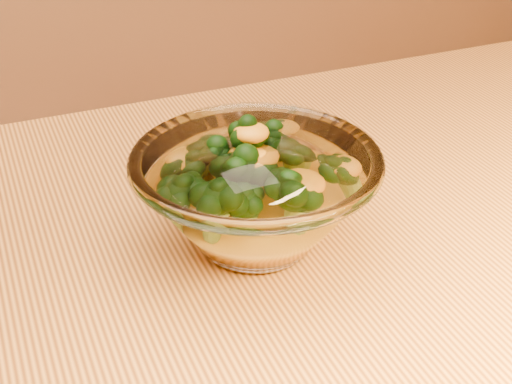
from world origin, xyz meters
TOP-DOWN VIEW (x-y plane):
  - glass_bowl at (-0.05, 0.09)m, footprint 0.19×0.19m
  - cheese_sauce at (-0.05, 0.09)m, footprint 0.11×0.11m
  - broccoli_heap at (-0.05, 0.10)m, footprint 0.14×0.13m

SIDE VIEW (x-z plane):
  - cheese_sauce at x=-0.05m, z-range 0.76..0.79m
  - glass_bowl at x=-0.05m, z-range 0.75..0.84m
  - broccoli_heap at x=-0.05m, z-range 0.77..0.84m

